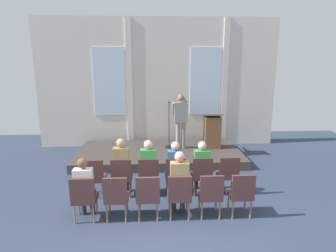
# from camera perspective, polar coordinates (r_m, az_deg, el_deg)

# --- Properties ---
(ground_plane) EXTENTS (15.68, 15.68, 0.00)m
(ground_plane) POSITION_cam_1_polar(r_m,az_deg,el_deg) (5.29, -0.42, -22.89)
(ground_plane) COLOR #2D384C
(rear_partition) EXTENTS (8.58, 0.14, 4.58)m
(rear_partition) POSITION_cam_1_polar(r_m,az_deg,el_deg) (10.34, -1.91, 8.48)
(rear_partition) COLOR silver
(rear_partition) RESTS_ON ground
(stage_platform) EXTENTS (5.20, 2.45, 0.27)m
(stage_platform) POSITION_cam_1_polar(r_m,az_deg,el_deg) (9.28, -1.75, -5.69)
(stage_platform) COLOR #3F3833
(stage_platform) RESTS_ON ground
(speaker) EXTENTS (0.51, 0.69, 1.77)m
(speaker) POSITION_cam_1_polar(r_m,az_deg,el_deg) (9.24, 2.56, 1.73)
(speaker) COLOR gray
(speaker) RESTS_ON stage_platform
(mic_stand) EXTENTS (0.28, 0.28, 1.55)m
(mic_stand) POSITION_cam_1_polar(r_m,az_deg,el_deg) (9.47, 0.20, -2.32)
(mic_stand) COLOR black
(mic_stand) RESTS_ON stage_platform
(lectern) EXTENTS (0.60, 0.48, 1.16)m
(lectern) POSITION_cam_1_polar(r_m,az_deg,el_deg) (9.48, 8.84, -1.10)
(lectern) COLOR brown
(lectern) RESTS_ON stage_platform
(chair_r0_c0) EXTENTS (0.46, 0.44, 0.94)m
(chair_r0_c0) POSITION_cam_1_polar(r_m,az_deg,el_deg) (6.82, -14.53, -9.56)
(chair_r0_c0) COLOR olive
(chair_r0_c0) RESTS_ON ground
(chair_r0_c1) EXTENTS (0.46, 0.44, 0.94)m
(chair_r0_c1) POSITION_cam_1_polar(r_m,az_deg,el_deg) (6.72, -9.27, -9.63)
(chair_r0_c1) COLOR olive
(chair_r0_c1) RESTS_ON ground
(audience_r0_c1) EXTENTS (0.36, 0.39, 1.39)m
(audience_r0_c1) POSITION_cam_1_polar(r_m,az_deg,el_deg) (6.71, -9.27, -7.55)
(audience_r0_c1) COLOR #2D2D33
(audience_r0_c1) RESTS_ON ground
(chair_r0_c2) EXTENTS (0.46, 0.44, 0.94)m
(chair_r0_c2) POSITION_cam_1_polar(r_m,az_deg,el_deg) (6.68, -3.90, -9.62)
(chair_r0_c2) COLOR olive
(chair_r0_c2) RESTS_ON ground
(audience_r0_c2) EXTENTS (0.36, 0.39, 1.34)m
(audience_r0_c2) POSITION_cam_1_polar(r_m,az_deg,el_deg) (6.68, -3.92, -7.71)
(audience_r0_c2) COLOR #2D2D33
(audience_r0_c2) RESTS_ON ground
(chair_r0_c3) EXTENTS (0.46, 0.44, 0.94)m
(chair_r0_c3) POSITION_cam_1_polar(r_m,az_deg,el_deg) (6.70, 1.48, -9.53)
(chair_r0_c3) COLOR olive
(chair_r0_c3) RESTS_ON ground
(audience_r0_c3) EXTENTS (0.36, 0.39, 1.29)m
(audience_r0_c3) POSITION_cam_1_polar(r_m,az_deg,el_deg) (6.71, 1.43, -7.80)
(audience_r0_c3) COLOR #2D2D33
(audience_r0_c3) RESTS_ON ground
(chair_r0_c4) EXTENTS (0.46, 0.44, 0.94)m
(chair_r0_c4) POSITION_cam_1_polar(r_m,az_deg,el_deg) (6.78, 6.78, -9.35)
(chair_r0_c4) COLOR olive
(chair_r0_c4) RESTS_ON ground
(audience_r0_c4) EXTENTS (0.36, 0.39, 1.29)m
(audience_r0_c4) POSITION_cam_1_polar(r_m,az_deg,el_deg) (6.79, 6.71, -7.65)
(audience_r0_c4) COLOR #2D2D33
(audience_r0_c4) RESTS_ON ground
(chair_r0_c5) EXTENTS (0.46, 0.44, 0.94)m
(chair_r0_c5) POSITION_cam_1_polar(r_m,az_deg,el_deg) (6.91, 11.92, -9.11)
(chair_r0_c5) COLOR olive
(chair_r0_c5) RESTS_ON ground
(chair_r1_c0) EXTENTS (0.46, 0.44, 0.94)m
(chair_r1_c0) POSITION_cam_1_polar(r_m,az_deg,el_deg) (5.91, -16.47, -13.28)
(chair_r1_c0) COLOR olive
(chair_r1_c0) RESTS_ON ground
(audience_r1_c0) EXTENTS (0.36, 0.39, 1.29)m
(audience_r1_c0) POSITION_cam_1_polar(r_m,az_deg,el_deg) (5.91, -16.40, -11.33)
(audience_r1_c0) COLOR #2D2D33
(audience_r1_c0) RESTS_ON ground
(chair_r1_c1) EXTENTS (0.46, 0.44, 0.94)m
(chair_r1_c1) POSITION_cam_1_polar(r_m,az_deg,el_deg) (5.80, -10.33, -13.46)
(chair_r1_c1) COLOR olive
(chair_r1_c1) RESTS_ON ground
(chair_r1_c2) EXTENTS (0.46, 0.44, 0.94)m
(chair_r1_c2) POSITION_cam_1_polar(r_m,az_deg,el_deg) (5.76, -4.02, -13.49)
(chair_r1_c2) COLOR olive
(chair_r1_c2) RESTS_ON ground
(chair_r1_c3) EXTENTS (0.46, 0.44, 0.94)m
(chair_r1_c3) POSITION_cam_1_polar(r_m,az_deg,el_deg) (5.78, 2.31, -13.37)
(chair_r1_c3) COLOR olive
(chair_r1_c3) RESTS_ON ground
(audience_r1_c3) EXTENTS (0.36, 0.39, 1.39)m
(audience_r1_c3) POSITION_cam_1_polar(r_m,az_deg,el_deg) (5.75, 2.25, -10.96)
(audience_r1_c3) COLOR #2D2D33
(audience_r1_c3) RESTS_ON ground
(chair_r1_c4) EXTENTS (0.46, 0.44, 0.94)m
(chair_r1_c4) POSITION_cam_1_polar(r_m,az_deg,el_deg) (5.87, 8.51, -13.09)
(chair_r1_c4) COLOR olive
(chair_r1_c4) RESTS_ON ground
(chair_r1_c5) EXTENTS (0.46, 0.44, 0.94)m
(chair_r1_c5) POSITION_cam_1_polar(r_m,az_deg,el_deg) (6.02, 14.45, -12.68)
(chair_r1_c5) COLOR olive
(chair_r1_c5) RESTS_ON ground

